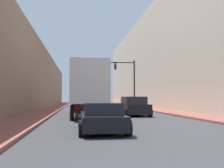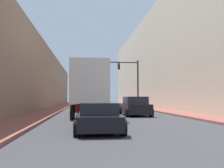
{
  "view_description": "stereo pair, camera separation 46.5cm",
  "coord_description": "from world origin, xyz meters",
  "px_view_note": "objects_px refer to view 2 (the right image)",
  "views": [
    {
      "loc": [
        -2.9,
        -1.25,
        1.47
      ],
      "look_at": [
        -0.64,
        15.12,
        2.39
      ],
      "focal_mm": 40.0,
      "sensor_mm": 36.0,
      "label": 1
    },
    {
      "loc": [
        -2.44,
        -1.31,
        1.47
      ],
      "look_at": [
        -0.64,
        15.12,
        2.39
      ],
      "focal_mm": 40.0,
      "sensor_mm": 36.0,
      "label": 2
    }
  ],
  "objects_px": {
    "sedan_car": "(98,117)",
    "semi_truck": "(88,89)",
    "suv_car": "(135,106)",
    "traffic_signal_gantry": "(124,75)"
  },
  "relations": [
    {
      "from": "semi_truck",
      "to": "suv_car",
      "type": "distance_m",
      "value": 4.21
    },
    {
      "from": "semi_truck",
      "to": "traffic_signal_gantry",
      "type": "height_order",
      "value": "traffic_signal_gantry"
    },
    {
      "from": "semi_truck",
      "to": "suv_car",
      "type": "bearing_deg",
      "value": -10.0
    },
    {
      "from": "sedan_car",
      "to": "semi_truck",
      "type": "bearing_deg",
      "value": 91.61
    },
    {
      "from": "suv_car",
      "to": "sedan_car",
      "type": "bearing_deg",
      "value": -110.75
    },
    {
      "from": "semi_truck",
      "to": "traffic_signal_gantry",
      "type": "xyz_separation_m",
      "value": [
        4.95,
        11.82,
        2.36
      ]
    },
    {
      "from": "suv_car",
      "to": "traffic_signal_gantry",
      "type": "xyz_separation_m",
      "value": [
        1.08,
        12.5,
        3.86
      ]
    },
    {
      "from": "semi_truck",
      "to": "traffic_signal_gantry",
      "type": "distance_m",
      "value": 13.03
    },
    {
      "from": "suv_car",
      "to": "traffic_signal_gantry",
      "type": "distance_m",
      "value": 13.13
    },
    {
      "from": "sedan_car",
      "to": "traffic_signal_gantry",
      "type": "xyz_separation_m",
      "value": [
        4.67,
        21.97,
        4.01
      ]
    }
  ]
}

